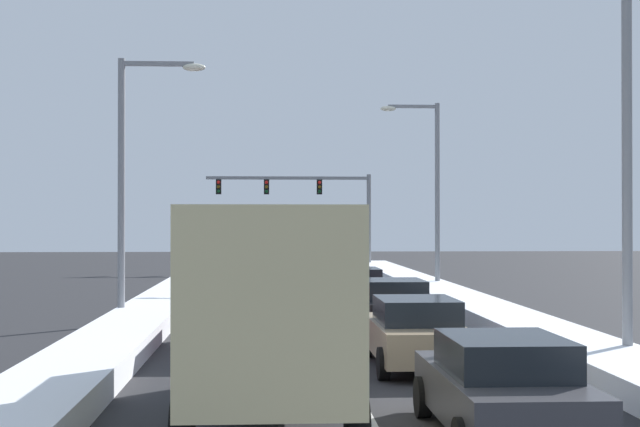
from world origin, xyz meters
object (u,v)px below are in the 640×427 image
box_truck_center_lane_nearest (270,302)px  traffic_light_gantry (311,197)px  sedan_gray_center_lane_third (270,294)px  sedan_black_right_lane_third (393,306)px  street_lamp_left_mid (133,165)px  sedan_silver_center_lane_fourth (263,282)px  street_lamp_right_near (611,130)px  sedan_charcoal_right_lane_nearest (502,387)px  street_lamp_right_mid (430,180)px  sedan_navy_center_lane_fifth (269,272)px  sedan_red_right_lane_fourth (355,289)px  sedan_green_right_lane_fifth (344,278)px  sedan_tan_right_lane_second (416,332)px  suv_maroon_center_lane_second (263,307)px

box_truck_center_lane_nearest → traffic_light_gantry: 45.04m
sedan_gray_center_lane_third → sedan_black_right_lane_third: bearing=-50.9°
street_lamp_left_mid → traffic_light_gantry: bearing=77.4°
sedan_silver_center_lane_fourth → street_lamp_right_near: size_ratio=0.52×
sedan_charcoal_right_lane_nearest → box_truck_center_lane_nearest: size_ratio=0.63×
sedan_black_right_lane_third → street_lamp_right_mid: (3.60, 14.49, 4.25)m
box_truck_center_lane_nearest → traffic_light_gantry: size_ratio=0.68×
sedan_charcoal_right_lane_nearest → street_lamp_left_mid: size_ratio=0.55×
traffic_light_gantry → street_lamp_left_mid: bearing=-102.6°
sedan_silver_center_lane_fourth → sedan_navy_center_lane_fifth: 6.77m
sedan_gray_center_lane_third → street_lamp_right_mid: 13.12m
sedan_red_right_lane_fourth → sedan_green_right_lane_fifth: size_ratio=1.00×
sedan_tan_right_lane_second → box_truck_center_lane_nearest: box_truck_center_lane_nearest is taller
sedan_green_right_lane_fifth → street_lamp_right_mid: bearing=23.5°
sedan_black_right_lane_third → street_lamp_right_mid: size_ratio=0.53×
box_truck_center_lane_nearest → sedan_tan_right_lane_second: bearing=59.8°
street_lamp_right_mid → sedan_navy_center_lane_fifth: bearing=157.4°
sedan_gray_center_lane_third → street_lamp_left_mid: bearing=-154.8°
sedan_tan_right_lane_second → sedan_gray_center_lane_third: (-3.11, 10.62, 0.00)m
sedan_charcoal_right_lane_nearest → sedan_green_right_lane_fifth: size_ratio=1.00×
street_lamp_right_mid → street_lamp_left_mid: street_lamp_right_mid is taller
suv_maroon_center_lane_second → sedan_navy_center_lane_fifth: size_ratio=1.09×
street_lamp_right_near → sedan_black_right_lane_third: bearing=118.5°
sedan_charcoal_right_lane_nearest → street_lamp_right_mid: size_ratio=0.53×
box_truck_center_lane_nearest → sedan_gray_center_lane_third: box_truck_center_lane_nearest is taller
sedan_green_right_lane_fifth → sedan_navy_center_lane_fifth: 5.65m
street_lamp_right_mid → street_lamp_left_mid: size_ratio=1.03×
box_truck_center_lane_nearest → suv_maroon_center_lane_second: (-0.16, 8.90, -0.88)m
traffic_light_gantry → street_lamp_right_near: size_ratio=1.24×
sedan_black_right_lane_third → sedan_green_right_lane_fifth: 12.77m
box_truck_center_lane_nearest → sedan_navy_center_lane_fifth: 29.20m
traffic_light_gantry → street_lamp_left_mid: street_lamp_left_mid is taller
sedan_navy_center_lane_fifth → street_lamp_right_mid: bearing=-22.6°
sedan_green_right_lane_fifth → sedan_gray_center_lane_third: size_ratio=1.00×
sedan_black_right_lane_third → traffic_light_gantry: bearing=91.3°
sedan_black_right_lane_third → sedan_silver_center_lane_fourth: same height
sedan_red_right_lane_fourth → street_lamp_left_mid: street_lamp_left_mid is taller
sedan_black_right_lane_third → traffic_light_gantry: traffic_light_gantry is taller
suv_maroon_center_lane_second → sedan_gray_center_lane_third: size_ratio=1.09×
sedan_charcoal_right_lane_nearest → sedan_red_right_lane_fourth: (-0.27, 19.42, 0.00)m
sedan_tan_right_lane_second → sedan_green_right_lane_fifth: bearing=89.9°
traffic_light_gantry → sedan_silver_center_lane_fourth: bearing=-97.6°
sedan_charcoal_right_lane_nearest → sedan_navy_center_lane_fifth: bearing=96.3°
sedan_silver_center_lane_fourth → sedan_black_right_lane_third: bearing=-70.6°
sedan_tan_right_lane_second → street_lamp_left_mid: street_lamp_left_mid is taller
sedan_red_right_lane_fourth → street_lamp_left_mid: bearing=-150.0°
street_lamp_right_near → suv_maroon_center_lane_second: bearing=151.5°
traffic_light_gantry → sedan_gray_center_lane_third: bearing=-95.4°
sedan_navy_center_lane_fifth → sedan_red_right_lane_fourth: bearing=-74.4°
box_truck_center_lane_nearest → sedan_gray_center_lane_third: bearing=89.8°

